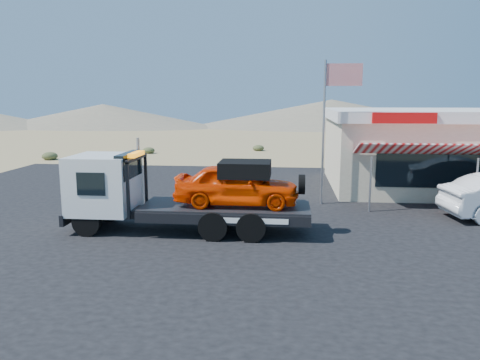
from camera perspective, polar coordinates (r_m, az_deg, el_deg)
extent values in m
plane|color=#9E8759|center=(16.23, -5.84, -6.14)|extent=(120.00, 120.00, 0.00)
cube|color=black|center=(18.85, 1.97, -3.78)|extent=(32.00, 24.00, 0.02)
cylinder|color=black|center=(16.16, -18.16, -4.89)|extent=(0.93, 0.28, 0.93)
cylinder|color=black|center=(17.82, -15.77, -3.39)|extent=(0.93, 0.28, 0.93)
cylinder|color=black|center=(14.98, -3.26, -5.56)|extent=(0.93, 0.51, 0.93)
cylinder|color=black|center=(16.76, -2.27, -3.86)|extent=(0.93, 0.51, 0.93)
cylinder|color=black|center=(14.85, 1.39, -5.69)|extent=(0.93, 0.51, 0.93)
cylinder|color=black|center=(16.64, 1.87, -3.96)|extent=(0.93, 0.51, 0.93)
cube|color=black|center=(15.96, -5.39, -4.09)|extent=(7.64, 0.93, 0.28)
cube|color=white|center=(16.65, -16.21, -0.42)|extent=(2.05, 2.19, 1.96)
cube|color=black|center=(16.24, -13.42, 1.79)|extent=(0.33, 1.86, 0.84)
cube|color=black|center=(16.26, -12.39, -0.66)|extent=(0.09, 2.05, 1.86)
cube|color=orange|center=(16.10, -12.53, 3.09)|extent=(0.23, 1.12, 0.14)
cube|color=black|center=(15.74, -1.74, -3.29)|extent=(5.59, 2.14, 0.14)
imported|color=#EA3400|center=(15.53, -0.39, -0.57)|extent=(4.10, 1.65, 1.40)
cube|color=black|center=(15.42, 0.64, 1.35)|extent=(1.68, 1.40, 0.51)
cube|color=#C5B695|center=(25.50, 22.38, 3.00)|extent=(10.00, 8.00, 3.40)
cube|color=white|center=(25.36, 22.68, 7.38)|extent=(10.40, 8.40, 0.50)
cube|color=red|center=(20.60, 19.40, 7.14)|extent=(2.60, 0.12, 0.45)
cube|color=black|center=(21.74, 25.33, 1.16)|extent=(7.00, 0.06, 1.60)
cube|color=red|center=(20.81, 26.33, 3.37)|extent=(9.00, 1.73, 0.61)
cylinder|color=#99999E|center=(19.16, 15.60, -0.52)|extent=(0.08, 0.08, 2.20)
cylinder|color=#99999E|center=(20.25, 26.82, -0.69)|extent=(0.08, 0.08, 2.20)
cylinder|color=#99999E|center=(19.88, 10.13, 5.59)|extent=(0.10, 0.10, 6.00)
cube|color=#B20C14|center=(19.92, 12.55, 12.43)|extent=(1.50, 0.02, 0.90)
ellipsoid|color=#3F4726|center=(37.07, -22.18, 2.78)|extent=(1.12, 1.12, 0.60)
ellipsoid|color=#3F4726|center=(38.97, -11.08, 3.60)|extent=(0.99, 0.99, 0.53)
ellipsoid|color=#3F4726|center=(40.20, 2.26, 3.97)|extent=(0.98, 0.98, 0.53)
cone|color=#726B59|center=(75.75, -16.30, 7.55)|extent=(36.00, 36.00, 3.50)
cone|color=#726B59|center=(73.62, 11.11, 7.98)|extent=(44.00, 44.00, 4.20)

